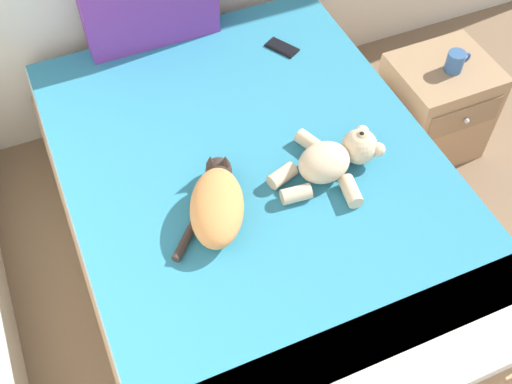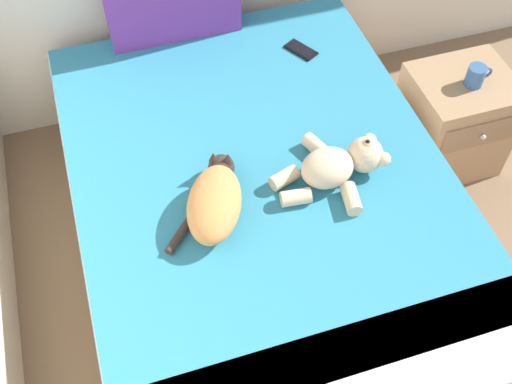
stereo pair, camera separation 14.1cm
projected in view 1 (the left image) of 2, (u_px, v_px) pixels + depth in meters
The scene contains 6 objects.
bed at pixel (258, 214), 2.59m from camera, with size 1.47×2.01×0.54m.
cat at pixel (217, 204), 2.19m from camera, with size 0.36×0.42×0.15m.
teddy_bear at pixel (334, 159), 2.33m from camera, with size 0.46×0.40×0.15m.
cell_phone at pixel (282, 48), 2.82m from camera, with size 0.14×0.16×0.01m.
nightstand at pixel (434, 108), 2.99m from camera, with size 0.44×0.42×0.51m.
mug at pixel (456, 62), 2.74m from camera, with size 0.12×0.08×0.09m.
Camera 1 is at (0.46, 1.55, 2.38)m, focal length 43.63 mm.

